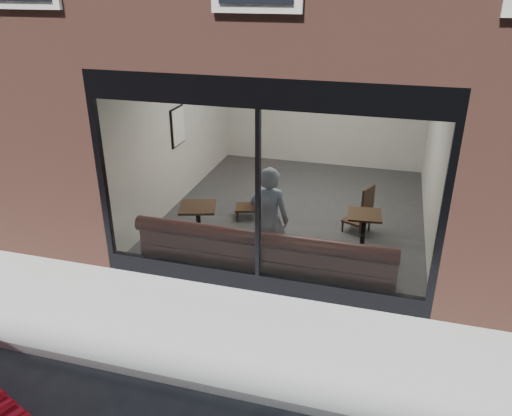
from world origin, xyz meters
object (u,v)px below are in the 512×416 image
(cafe_chair_right, at_px, (356,220))
(banquette, at_px, (265,265))
(cafe_table_right, at_px, (365,215))
(cafe_chair_left, at_px, (247,207))
(cafe_table_left, at_px, (198,207))
(person, at_px, (269,219))

(cafe_chair_right, bearing_deg, banquette, 81.70)
(cafe_table_right, bearing_deg, banquette, -140.26)
(cafe_table_right, bearing_deg, cafe_chair_left, 161.00)
(cafe_chair_left, bearing_deg, banquette, 98.80)
(cafe_table_left, bearing_deg, cafe_chair_left, 68.49)
(banquette, bearing_deg, cafe_chair_right, 57.81)
(cafe_table_left, bearing_deg, banquette, -26.93)
(banquette, distance_m, cafe_chair_left, 2.16)
(banquette, distance_m, cafe_chair_right, 2.33)
(cafe_table_left, relative_size, cafe_table_right, 1.11)
(person, bearing_deg, cafe_chair_right, -123.07)
(cafe_chair_right, bearing_deg, cafe_table_right, 125.96)
(cafe_table_left, distance_m, cafe_table_right, 2.84)
(cafe_chair_left, relative_size, cafe_chair_right, 1.02)
(banquette, bearing_deg, cafe_table_right, 39.74)
(banquette, distance_m, person, 0.72)
(banquette, height_order, person, person)
(banquette, relative_size, person, 2.28)
(banquette, bearing_deg, person, 92.29)
(cafe_table_right, relative_size, cafe_chair_left, 1.28)
(banquette, relative_size, cafe_table_right, 7.31)
(cafe_table_right, xyz_separation_m, cafe_chair_left, (-2.30, 0.79, -0.50))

